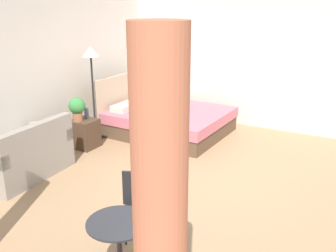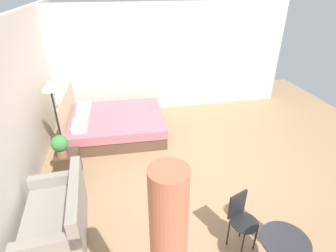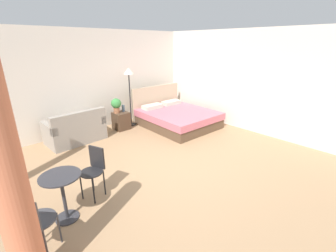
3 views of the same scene
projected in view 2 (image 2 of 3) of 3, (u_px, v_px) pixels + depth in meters
The scene contains 10 objects.
ground_plane at pixel (205, 171), 5.36m from camera, with size 9.33×9.45×0.02m, color #9E7A56.
wall_back at pixel (9, 123), 4.10m from camera, with size 9.33×0.12×2.86m, color silver.
wall_right at pixel (171, 58), 7.39m from camera, with size 0.12×6.45×2.86m, color silver.
bed at pixel (114, 124), 6.50m from camera, with size 1.95×2.27×1.12m.
couch at pixel (59, 219), 3.90m from camera, with size 1.44×0.89×0.87m.
nightstand at pixel (69, 165), 5.10m from camera, with size 0.42×0.43×0.52m.
potted_plant at pixel (60, 145), 4.76m from camera, with size 0.30×0.30×0.43m.
vase at pixel (64, 145), 5.02m from camera, with size 0.08×0.08×0.20m.
floor_lamp at pixel (52, 97), 4.87m from camera, with size 0.31×0.31×1.78m.
cafe_chair_near_window at pixel (241, 216), 3.64m from camera, with size 0.48×0.48×0.87m.
Camera 2 is at (-4.04, 1.58, 3.35)m, focal length 28.90 mm.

